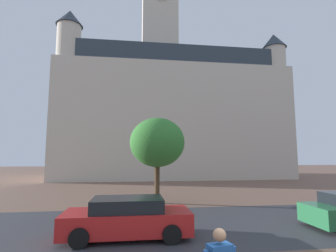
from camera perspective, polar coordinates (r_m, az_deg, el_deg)
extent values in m
plane|color=brown|center=(14.42, 1.66, -18.33)|extent=(120.00, 120.00, 0.00)
cube|color=#38383D|center=(11.71, 4.02, -21.07)|extent=(120.00, 6.84, 0.00)
cube|color=beige|center=(36.45, 0.81, 0.11)|extent=(29.74, 12.84, 14.42)
cube|color=#2D3842|center=(38.36, 0.79, 12.69)|extent=(27.36, 11.81, 2.40)
cube|color=beige|center=(37.88, -2.04, 11.59)|extent=(5.00, 5.00, 29.55)
cylinder|color=beige|center=(32.60, -21.89, 5.26)|extent=(2.80, 2.80, 18.75)
cone|color=#2D3842|center=(36.11, -21.12, 21.60)|extent=(3.20, 3.20, 2.00)
cylinder|color=beige|center=(36.53, 23.27, 2.99)|extent=(2.80, 2.80, 17.39)
cone|color=#2D3842|center=(39.24, 22.59, 17.10)|extent=(3.20, 3.20, 2.00)
sphere|color=#9E7556|center=(4.64, 11.45, -22.82)|extent=(0.22, 0.22, 0.22)
cylinder|color=black|center=(13.30, 29.57, -17.09)|extent=(0.64, 0.22, 0.64)
cube|color=red|center=(9.90, -9.08, -20.39)|extent=(4.51, 1.80, 0.76)
cube|color=black|center=(9.77, -9.01, -16.91)|extent=(2.53, 1.58, 0.46)
cylinder|color=black|center=(10.90, -0.59, -20.45)|extent=(0.64, 0.22, 0.64)
cylinder|color=black|center=(9.18, 0.88, -23.11)|extent=(0.64, 0.22, 0.64)
cylinder|color=black|center=(10.96, -17.29, -20.09)|extent=(0.64, 0.22, 0.64)
cylinder|color=black|center=(9.25, -19.32, -22.63)|extent=(0.64, 0.22, 0.64)
cylinder|color=#4C3823|center=(16.28, -2.46, -12.75)|extent=(0.32, 0.32, 2.38)
ellipsoid|color=#387F33|center=(16.21, -2.42, -3.66)|extent=(3.47, 3.47, 3.12)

